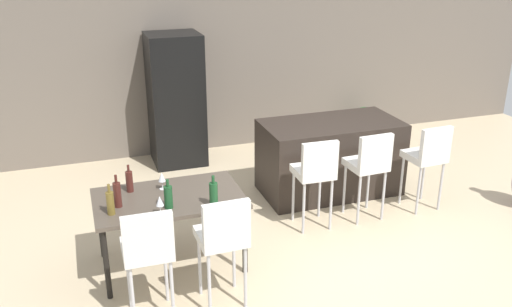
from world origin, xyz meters
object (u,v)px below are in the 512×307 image
Objects in this scene: wine_bottle_right at (110,203)px; dining_table at (169,203)px; bar_chair_left at (315,170)px; wine_bottle_near at (117,194)px; bar_chair_middle at (369,162)px; wine_bottle_left at (214,194)px; wine_glass_far at (162,177)px; dining_chair_far at (223,235)px; refrigerator at (176,100)px; wine_glass_middle at (160,201)px; dining_chair_near at (148,247)px; kitchen_island at (330,157)px; wine_bottle_inner at (168,197)px; bar_chair_right at (428,154)px; wine_bottle_corner at (129,181)px; potted_plant at (364,121)px.

dining_table is at bearing 19.18° from wine_bottle_right.
bar_chair_left is 1.64m from dining_table.
bar_chair_middle is at bearing 6.12° from wine_bottle_near.
dining_table is 4.66× the size of wine_bottle_left.
wine_glass_far is (-0.02, 0.19, 0.19)m from dining_table.
dining_chair_far is 3.47m from refrigerator.
dining_chair_far is at bearing -45.98° from wine_glass_middle.
bar_chair_middle is at bearing 5.86° from dining_table.
dining_chair_near is 0.63m from dining_chair_far.
wine_glass_middle and wine_glass_far have the same top height.
kitchen_island is 2.62m from wine_bottle_inner.
refrigerator is at bearing 76.36° from wine_glass_middle.
bar_chair_right is 3.79× the size of wine_bottle_inner.
wine_glass_far is at bearing 35.97° from wine_bottle_right.
wine_bottle_left is at bearing 0.29° from wine_glass_middle.
wine_bottle_right is at bearing -119.90° from wine_bottle_near.
dining_table is at bearing -102.61° from refrigerator.
dining_table is at bearing 68.31° from wine_glass_middle.
wine_glass_middle is at bearing 134.02° from dining_chair_far.
wine_bottle_right is (-0.90, 0.14, -0.01)m from wine_bottle_left.
wine_bottle_corner is 4.64m from potted_plant.
kitchen_island is 1.03m from bar_chair_left.
dining_chair_near is at bearing -111.79° from wine_glass_middle.
refrigerator is at bearing 68.65° from wine_bottle_near.
dining_chair_near is 3.81× the size of wine_bottle_corner.
wine_glass_middle is 4.80m from potted_plant.
dining_chair_near is at bearing -152.22° from bar_chair_left.
bar_chair_middle is 2.22m from dining_chair_far.
bar_chair_left and bar_chair_middle have the same top height.
bar_chair_left is at bearing -125.43° from kitchen_island.
dining_chair_far is at bearing -57.76° from wine_bottle_inner.
wine_glass_middle is (-2.41, -0.56, 0.17)m from bar_chair_middle.
wine_bottle_near is (-0.78, 0.73, 0.17)m from dining_chair_far.
refrigerator reaches higher than bar_chair_right.
bar_chair_middle is 2.79m from dining_chair_near.
bar_chair_right is 1.00× the size of dining_chair_near.
potted_plant is at bearing 33.72° from wine_bottle_near.
dining_chair_near is 0.64m from wine_bottle_inner.
dining_table is 8.02× the size of wine_glass_middle.
wine_bottle_corner is (-2.54, -0.82, 0.39)m from kitchen_island.
wine_bottle_corner reaches higher than kitchen_island.
wine_bottle_left reaches higher than wine_bottle_right.
refrigerator is at bearing 135.36° from bar_chair_right.
bar_chair_left reaches higher than wine_bottle_inner.
refrigerator is (0.28, 3.45, 0.22)m from dining_chair_far.
bar_chair_left is at bearing 37.94° from dining_chair_far.
wine_bottle_left is at bearing 84.82° from dining_chair_far.
dining_chair_far is at bearing -95.18° from wine_bottle_left.
bar_chair_right is at bearing 6.71° from wine_bottle_right.
bar_chair_right is (0.84, -0.82, 0.24)m from kitchen_island.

